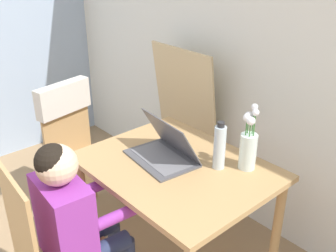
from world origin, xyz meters
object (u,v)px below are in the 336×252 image
at_px(laptop, 165,149).
at_px(flower_vase, 248,145).
at_px(chair_spare, 74,132).
at_px(person_seated, 74,216).
at_px(water_bottle, 220,147).

height_order(laptop, flower_vase, flower_vase).
xyz_separation_m(chair_spare, flower_vase, (1.16, 0.35, 0.24)).
distance_m(person_seated, flower_vase, 0.90).
height_order(chair_spare, flower_vase, flower_vase).
bearing_deg(water_bottle, person_seated, -110.38).
bearing_deg(chair_spare, person_seated, -129.97).
height_order(chair_spare, laptop, laptop).
bearing_deg(person_seated, water_bottle, -105.92).
height_order(chair_spare, water_bottle, water_bottle).
height_order(person_seated, flower_vase, flower_vase).
height_order(laptop, water_bottle, water_bottle).
bearing_deg(laptop, water_bottle, 35.99).
distance_m(chair_spare, laptop, 0.84).
relative_size(person_seated, laptop, 2.59).
distance_m(flower_vase, water_bottle, 0.14).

